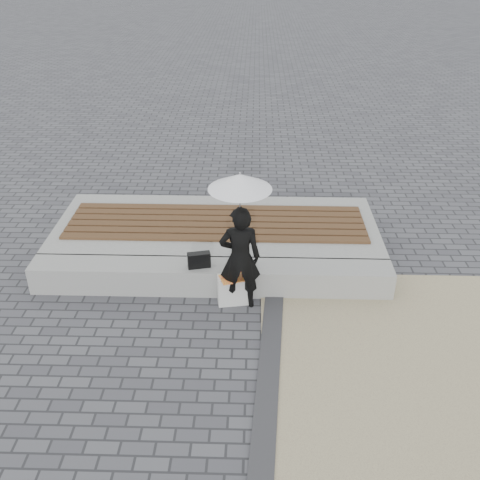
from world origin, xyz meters
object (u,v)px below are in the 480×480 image
object	(u,v)px
seating_ledge	(211,277)
canvas_tote	(233,290)
parasol	(240,182)
woman	(240,258)
handbag	(199,260)

from	to	relation	value
seating_ledge	canvas_tote	bearing A→B (deg)	-45.10
seating_ledge	canvas_tote	size ratio (longest dim) A/B	11.51
parasol	canvas_tote	xyz separation A→B (m)	(-0.09, 0.03, -1.58)
woman	parasol	distance (m)	1.07
handbag	seating_ledge	bearing A→B (deg)	8.92
canvas_tote	woman	bearing A→B (deg)	-25.24
seating_ledge	handbag	xyz separation A→B (m)	(-0.15, -0.06, 0.31)
handbag	canvas_tote	distance (m)	0.62
woman	handbag	distance (m)	0.67
seating_ledge	handbag	distance (m)	0.35
seating_ledge	parasol	world-z (taller)	parasol
seating_ledge	handbag	bearing A→B (deg)	-157.91
canvas_tote	seating_ledge	bearing A→B (deg)	125.33
seating_ledge	handbag	size ratio (longest dim) A/B	16.10
woman	parasol	xyz separation A→B (m)	(0.00, 0.00, 1.07)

